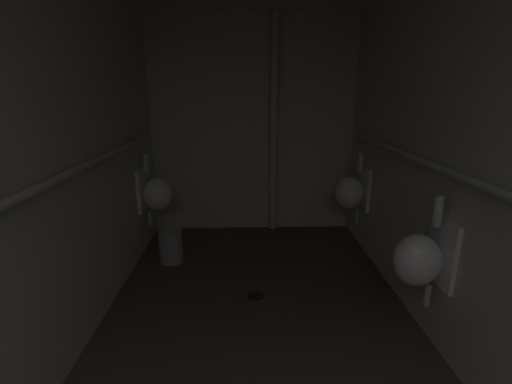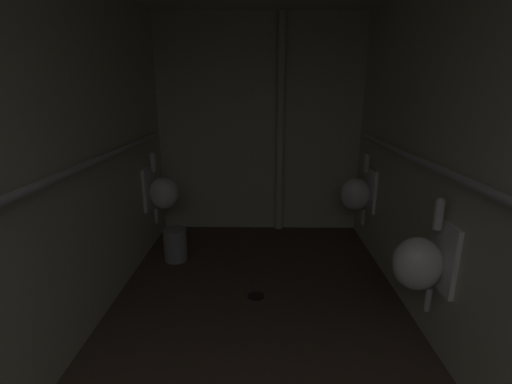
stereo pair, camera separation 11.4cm
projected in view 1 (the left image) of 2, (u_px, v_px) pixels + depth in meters
name	position (u px, v px, depth m)	size (l,w,h in m)	color
floor	(260.00, 347.00, 2.44)	(2.44, 4.32, 0.08)	#47382D
wall_left	(53.00, 166.00, 2.06)	(0.06, 4.32, 2.44)	beige
wall_right	(461.00, 163.00, 2.13)	(0.06, 4.32, 2.44)	beige
wall_back	(253.00, 127.00, 4.14)	(2.44, 0.06, 2.44)	beige
urinal_left_mid	(156.00, 193.00, 3.69)	(0.32, 0.30, 0.76)	white
urinal_right_mid	(421.00, 258.00, 2.27)	(0.32, 0.30, 0.76)	white
urinal_right_far	(351.00, 192.00, 3.74)	(0.32, 0.30, 0.76)	white
supply_pipe_left	(68.00, 175.00, 2.04)	(0.06, 3.56, 0.06)	#B2B2B2
supply_pipe_right	(446.00, 171.00, 2.13)	(0.06, 3.49, 0.06)	#B2B2B2
standpipe_back_wall	(274.00, 128.00, 4.04)	(0.09, 0.09, 2.39)	beige
floor_drain	(255.00, 296.00, 2.96)	(0.14, 0.14, 0.01)	black
waste_bin	(171.00, 246.00, 3.53)	(0.23, 0.23, 0.32)	gray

